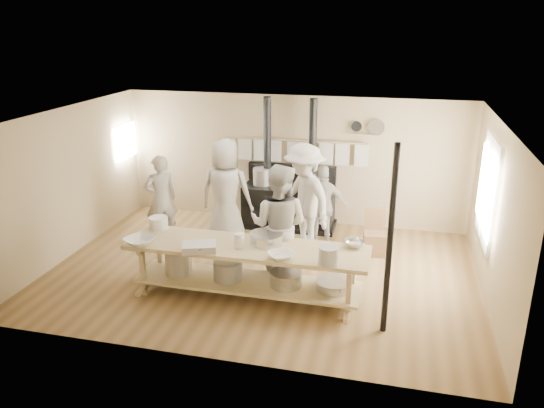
% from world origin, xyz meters
% --- Properties ---
extents(ground, '(7.00, 7.00, 0.00)m').
position_xyz_m(ground, '(0.00, 0.00, 0.00)').
color(ground, brown).
rests_on(ground, ground).
extents(room_shell, '(7.00, 7.00, 7.00)m').
position_xyz_m(room_shell, '(0.00, 0.00, 1.62)').
color(room_shell, tan).
rests_on(room_shell, ground).
extents(window_right, '(0.09, 1.50, 1.65)m').
position_xyz_m(window_right, '(3.47, 0.60, 1.50)').
color(window_right, beige).
rests_on(window_right, ground).
extents(left_opening, '(0.00, 0.90, 0.90)m').
position_xyz_m(left_opening, '(-3.45, 2.00, 1.60)').
color(left_opening, white).
rests_on(left_opening, ground).
extents(stove, '(1.90, 0.75, 2.60)m').
position_xyz_m(stove, '(-0.01, 2.12, 0.52)').
color(stove, black).
rests_on(stove, ground).
extents(towel_rail, '(3.00, 0.04, 0.47)m').
position_xyz_m(towel_rail, '(-0.00, 2.40, 1.55)').
color(towel_rail, tan).
rests_on(towel_rail, ground).
extents(back_wall_shelf, '(0.63, 0.14, 0.32)m').
position_xyz_m(back_wall_shelf, '(1.46, 2.43, 2.00)').
color(back_wall_shelf, tan).
rests_on(back_wall_shelf, ground).
extents(prep_table, '(3.60, 0.90, 0.85)m').
position_xyz_m(prep_table, '(-0.01, -0.90, 0.52)').
color(prep_table, tan).
rests_on(prep_table, ground).
extents(support_post, '(0.08, 0.08, 2.60)m').
position_xyz_m(support_post, '(2.05, -1.35, 1.30)').
color(support_post, black).
rests_on(support_post, ground).
extents(cook_far_left, '(0.72, 0.70, 1.67)m').
position_xyz_m(cook_far_left, '(-2.16, 0.81, 0.84)').
color(cook_far_left, '#9D968B').
rests_on(cook_far_left, ground).
extents(cook_left, '(1.02, 0.83, 1.96)m').
position_xyz_m(cook_left, '(0.35, -0.32, 0.98)').
color(cook_left, '#9D968B').
rests_on(cook_left, ground).
extents(cook_center, '(0.98, 0.65, 2.00)m').
position_xyz_m(cook_center, '(-0.94, 0.99, 1.00)').
color(cook_center, '#9D968B').
rests_on(cook_center, ground).
extents(cook_right, '(0.95, 0.49, 1.56)m').
position_xyz_m(cook_right, '(0.81, 1.26, 0.78)').
color(cook_right, '#9D968B').
rests_on(cook_right, ground).
extents(cook_by_window, '(1.45, 1.40, 1.99)m').
position_xyz_m(cook_by_window, '(0.51, 1.01, 0.99)').
color(cook_by_window, '#9D968B').
rests_on(cook_by_window, ground).
extents(chair, '(0.43, 0.43, 0.81)m').
position_xyz_m(chair, '(1.77, 1.16, 0.24)').
color(chair, '#503620').
rests_on(chair, ground).
extents(bowl_white_a, '(0.56, 0.56, 0.10)m').
position_xyz_m(bowl_white_a, '(-1.55, -1.23, 0.90)').
color(bowl_white_a, white).
rests_on(bowl_white_a, prep_table).
extents(bowl_steel_a, '(0.45, 0.45, 0.10)m').
position_xyz_m(bowl_steel_a, '(-0.60, -1.23, 0.90)').
color(bowl_steel_a, silver).
rests_on(bowl_steel_a, prep_table).
extents(bowl_white_b, '(0.49, 0.49, 0.09)m').
position_xyz_m(bowl_white_b, '(0.59, -1.21, 0.89)').
color(bowl_white_b, white).
rests_on(bowl_white_b, prep_table).
extents(bowl_steel_b, '(0.42, 0.42, 0.09)m').
position_xyz_m(bowl_steel_b, '(1.55, -0.57, 0.90)').
color(bowl_steel_b, silver).
rests_on(bowl_steel_b, prep_table).
extents(roasting_pan, '(0.56, 0.46, 0.11)m').
position_xyz_m(roasting_pan, '(-0.61, -1.23, 0.90)').
color(roasting_pan, '#B2B2B7').
rests_on(roasting_pan, prep_table).
extents(mixing_bowl_large, '(0.57, 0.57, 0.16)m').
position_xyz_m(mixing_bowl_large, '(0.26, -0.75, 0.93)').
color(mixing_bowl_large, silver).
rests_on(mixing_bowl_large, prep_table).
extents(bucket_galv, '(0.35, 0.35, 0.25)m').
position_xyz_m(bucket_galv, '(1.26, -1.23, 0.97)').
color(bucket_galv, gray).
rests_on(bucket_galv, prep_table).
extents(deep_bowl_enamel, '(0.37, 0.37, 0.19)m').
position_xyz_m(deep_bowl_enamel, '(-1.55, -0.57, 0.94)').
color(deep_bowl_enamel, white).
rests_on(deep_bowl_enamel, prep_table).
extents(pitcher, '(0.18, 0.18, 0.22)m').
position_xyz_m(pitcher, '(-0.08, -1.00, 0.96)').
color(pitcher, white).
rests_on(pitcher, prep_table).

